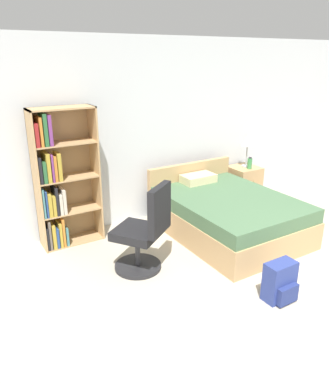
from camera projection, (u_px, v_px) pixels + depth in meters
name	position (u px, v px, depth m)	size (l,w,h in m)	color
wall_back	(161.00, 130.00, 5.51)	(9.00, 0.06, 2.60)	silver
bookshelf	(59.00, 182.00, 4.66)	(0.78, 0.33, 1.76)	tan
bed	(226.00, 213.00, 5.16)	(1.46, 1.94, 0.80)	tan
office_chair	(145.00, 233.00, 4.18)	(0.70, 0.72, 1.05)	#232326
nightstand	(243.00, 184.00, 6.29)	(0.46, 0.49, 0.60)	tan
table_lamp	(248.00, 141.00, 6.07)	(0.23, 0.23, 0.54)	#B2B2B7
water_bottle	(250.00, 163.00, 6.06)	(0.08, 0.08, 0.19)	#3F8C4C
backpack_blue	(280.00, 282.00, 3.75)	(0.32, 0.24, 0.41)	navy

